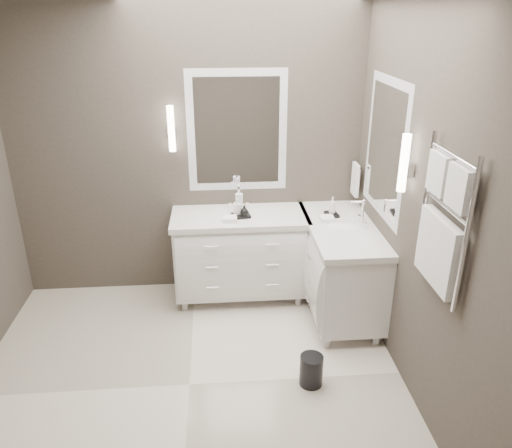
{
  "coord_description": "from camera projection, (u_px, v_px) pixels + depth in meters",
  "views": [
    {
      "loc": [
        0.25,
        -2.96,
        2.56
      ],
      "look_at": [
        0.56,
        0.7,
        0.98
      ],
      "focal_mm": 35.0,
      "sensor_mm": 36.0,
      "label": 1
    }
  ],
  "objects": [
    {
      "name": "floor",
      "position": [
        189.0,
        385.0,
        3.7
      ],
      "size": [
        3.2,
        3.0,
        0.01
      ],
      "primitive_type": "cube",
      "color": "white",
      "rests_on": "ground"
    },
    {
      "name": "wall_back",
      "position": [
        188.0,
        154.0,
        4.54
      ],
      "size": [
        3.2,
        0.01,
        2.7
      ],
      "primitive_type": "cube",
      "color": "#423B35",
      "rests_on": "floor"
    },
    {
      "name": "wall_front",
      "position": [
        153.0,
        376.0,
        1.79
      ],
      "size": [
        3.2,
        0.01,
        2.7
      ],
      "primitive_type": "cube",
      "color": "#423B35",
      "rests_on": "floor"
    },
    {
      "name": "wall_right",
      "position": [
        423.0,
        209.0,
        3.29
      ],
      "size": [
        0.01,
        3.0,
        2.7
      ],
      "primitive_type": "cube",
      "color": "#423B35",
      "rests_on": "floor"
    },
    {
      "name": "vanity_back",
      "position": [
        240.0,
        251.0,
        4.66
      ],
      "size": [
        1.24,
        0.59,
        0.97
      ],
      "color": "white",
      "rests_on": "floor"
    },
    {
      "name": "vanity_right",
      "position": [
        340.0,
        263.0,
        4.43
      ],
      "size": [
        0.59,
        1.24,
        0.97
      ],
      "color": "white",
      "rests_on": "floor"
    },
    {
      "name": "mirror_back",
      "position": [
        237.0,
        132.0,
        4.48
      ],
      "size": [
        0.9,
        0.02,
        1.1
      ],
      "color": "white",
      "rests_on": "wall_back"
    },
    {
      "name": "mirror_right",
      "position": [
        385.0,
        148.0,
        3.94
      ],
      "size": [
        0.02,
        0.9,
        1.1
      ],
      "color": "white",
      "rests_on": "wall_right"
    },
    {
      "name": "sconce_back",
      "position": [
        171.0,
        130.0,
        4.36
      ],
      "size": [
        0.06,
        0.06,
        0.4
      ],
      "color": "white",
      "rests_on": "wall_back"
    },
    {
      "name": "sconce_right",
      "position": [
        404.0,
        164.0,
        3.39
      ],
      "size": [
        0.06,
        0.06,
        0.4
      ],
      "color": "white",
      "rests_on": "wall_right"
    },
    {
      "name": "towel_bar_corner",
      "position": [
        355.0,
        179.0,
        4.62
      ],
      "size": [
        0.03,
        0.22,
        0.3
      ],
      "color": "white",
      "rests_on": "wall_right"
    },
    {
      "name": "towel_ladder",
      "position": [
        442.0,
        228.0,
        2.9
      ],
      "size": [
        0.06,
        0.58,
        0.9
      ],
      "color": "white",
      "rests_on": "wall_right"
    },
    {
      "name": "waste_bin",
      "position": [
        311.0,
        370.0,
        3.66
      ],
      "size": [
        0.18,
        0.18,
        0.24
      ],
      "primitive_type": "cylinder",
      "rotation": [
        0.0,
        0.0,
        -0.07
      ],
      "color": "black",
      "rests_on": "floor"
    },
    {
      "name": "amenity_tray_back",
      "position": [
        241.0,
        216.0,
        4.46
      ],
      "size": [
        0.18,
        0.15,
        0.02
      ],
      "primitive_type": "cube",
      "rotation": [
        0.0,
        0.0,
        0.17
      ],
      "color": "black",
      "rests_on": "vanity_back"
    },
    {
      "name": "amenity_tray_right",
      "position": [
        332.0,
        214.0,
        4.49
      ],
      "size": [
        0.12,
        0.15,
        0.02
      ],
      "primitive_type": "cube",
      "rotation": [
        0.0,
        0.0,
        0.1
      ],
      "color": "black",
      "rests_on": "vanity_right"
    },
    {
      "name": "water_bottle",
      "position": [
        239.0,
        204.0,
        4.48
      ],
      "size": [
        0.08,
        0.08,
        0.2
      ],
      "primitive_type": "cylinder",
      "rotation": [
        0.0,
        0.0,
        0.13
      ],
      "color": "silver",
      "rests_on": "vanity_back"
    },
    {
      "name": "soap_bottle_a",
      "position": [
        237.0,
        206.0,
        4.45
      ],
      "size": [
        0.07,
        0.07,
        0.14
      ],
      "primitive_type": "imported",
      "rotation": [
        0.0,
        0.0,
        0.1
      ],
      "color": "white",
      "rests_on": "amenity_tray_back"
    },
    {
      "name": "soap_bottle_b",
      "position": [
        244.0,
        210.0,
        4.41
      ],
      "size": [
        0.08,
        0.08,
        0.1
      ],
      "primitive_type": "imported",
      "rotation": [
        0.0,
        0.0,
        -0.08
      ],
      "color": "black",
      "rests_on": "amenity_tray_back"
    },
    {
      "name": "soap_bottle_c",
      "position": [
        332.0,
        205.0,
        4.46
      ],
      "size": [
        0.07,
        0.07,
        0.15
      ],
      "primitive_type": "imported",
      "rotation": [
        0.0,
        0.0,
        -0.31
      ],
      "color": "white",
      "rests_on": "amenity_tray_right"
    }
  ]
}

